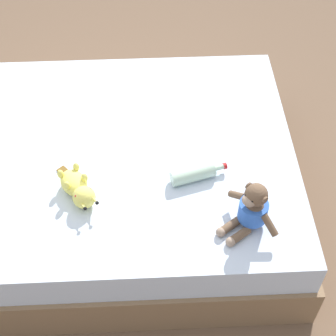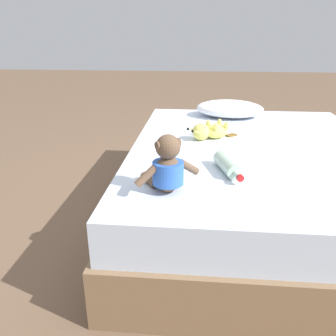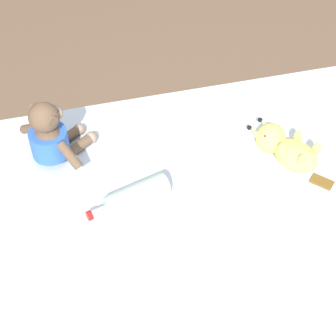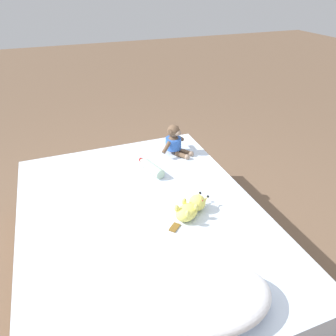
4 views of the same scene
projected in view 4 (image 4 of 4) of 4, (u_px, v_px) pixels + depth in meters
name	position (u px, v px, depth m)	size (l,w,h in m)	color
ground_plane	(145.00, 266.00, 2.07)	(16.00, 16.00, 0.00)	brown
bed	(144.00, 242.00, 1.96)	(1.43, 1.87, 0.44)	#846647
pillow	(215.00, 297.00, 1.30)	(0.53, 0.40, 0.12)	white
plush_monkey	(175.00, 142.00, 2.42)	(0.25, 0.25, 0.24)	brown
plush_yellow_creature	(191.00, 208.00, 1.82)	(0.31, 0.22, 0.10)	#EAE066
glass_bottle	(152.00, 168.00, 2.21)	(0.12, 0.27, 0.07)	#B2D1B7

